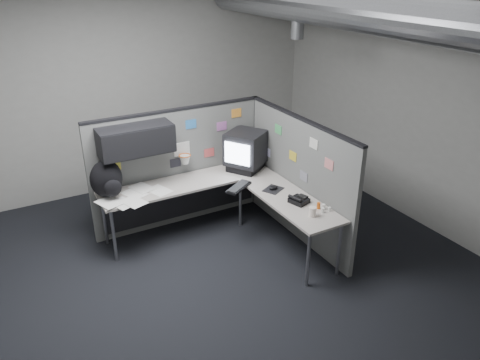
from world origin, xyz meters
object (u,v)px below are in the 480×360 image
monitor (246,150)px  phone (299,200)px  desk (215,194)px  backpack (107,180)px  keyboard (239,187)px

monitor → phone: size_ratio=2.62×
desk → backpack: bearing=164.8°
monitor → keyboard: bearing=-116.0°
desk → keyboard: 0.35m
desk → backpack: 1.35m
keyboard → phone: phone is taller
keyboard → backpack: bearing=173.2°
keyboard → backpack: (-1.50, 0.56, 0.21)m
phone → desk: bearing=120.3°
monitor → keyboard: size_ratio=1.49×
desk → phone: size_ratio=9.34×
keyboard → phone: (0.44, -0.69, 0.02)m
keyboard → backpack: size_ratio=0.91×
monitor → phone: monitor is taller
phone → backpack: backpack is taller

